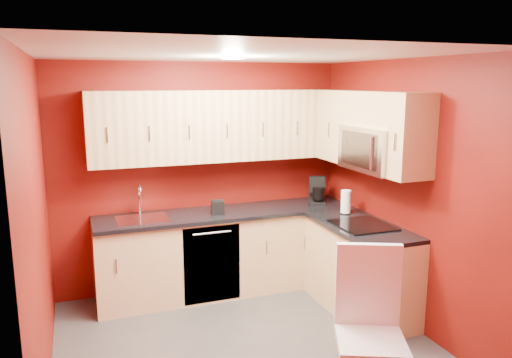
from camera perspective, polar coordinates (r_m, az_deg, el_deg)
floor at (r=4.65m, az=-1.19°, el=-18.43°), size 3.20×3.20×0.00m
ceiling at (r=4.05m, az=-1.34°, el=14.06°), size 3.20×3.20×0.00m
wall_back at (r=5.58m, az=-6.31°, el=0.28°), size 3.20×0.00×3.20m
wall_front at (r=2.87m, az=8.77°, el=-10.28°), size 3.20×0.00×3.20m
wall_left at (r=3.97m, az=-23.72°, el=-5.04°), size 0.00×3.00×3.00m
wall_right at (r=4.92m, az=16.63°, el=-1.58°), size 0.00×3.00×3.00m
base_cabinets_back at (r=5.57m, az=-3.35°, el=-8.40°), size 2.80×0.60×0.87m
base_cabinets_right at (r=5.19m, az=11.75°, el=-10.11°), size 0.60×1.30×0.87m
countertop_back at (r=5.42m, az=-3.36°, el=-3.91°), size 2.80×0.63×0.04m
countertop_right at (r=5.02m, az=11.90°, el=-5.34°), size 0.63×1.27×0.04m
upper_cabinets_back at (r=5.39m, az=-3.91°, el=6.11°), size 2.80×0.35×0.75m
upper_cabinets_right at (r=5.09m, az=12.45°, el=6.29°), size 0.35×1.55×0.75m
microwave at (r=4.90m, az=13.56°, el=3.38°), size 0.42×0.76×0.42m
cooktop at (r=4.99m, az=12.08°, el=-5.18°), size 0.50×0.55×0.01m
sink at (r=5.24m, az=-12.89°, el=-4.08°), size 0.52×0.42×0.35m
dishwasher_front at (r=5.24m, az=-5.06°, el=-9.69°), size 0.60×0.02×0.82m
downlight at (r=4.34m, az=-2.67°, el=13.66°), size 0.20×0.20×0.01m
coffee_maker at (r=5.76m, az=7.02°, el=-1.32°), size 0.26×0.29×0.30m
napkin_holder at (r=5.31m, az=-4.39°, el=-3.23°), size 0.16×0.16×0.14m
paper_towel at (r=5.38m, az=10.24°, el=-2.59°), size 0.15×0.15×0.25m
dining_chair at (r=3.70m, az=13.00°, el=-16.78°), size 0.62×0.64×1.15m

